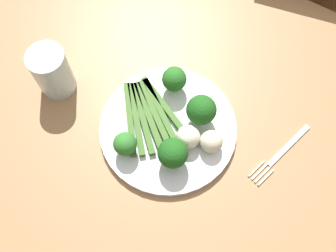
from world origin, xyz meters
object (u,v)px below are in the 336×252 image
at_px(broccoli_back, 125,144).
at_px(cauliflower_near_fork, 188,137).
at_px(water_glass, 52,72).
at_px(chair, 301,33).
at_px(plate, 168,128).
at_px(cauliflower_edge, 211,142).
at_px(broccoli_outer_edge, 173,153).
at_px(broccoli_front, 174,79).
at_px(dining_table, 185,139).
at_px(broccoli_back_right, 201,110).
at_px(fork, 280,154).
at_px(asparagus_bundle, 148,115).

distance_m(broccoli_back, cauliflower_near_fork, 0.12).
bearing_deg(water_glass, chair, -121.15).
relative_size(plate, water_glass, 2.51).
relative_size(cauliflower_edge, water_glass, 0.41).
bearing_deg(broccoli_outer_edge, water_glass, -4.43).
xyz_separation_m(plate, broccoli_front, (0.04, -0.08, 0.04)).
xyz_separation_m(dining_table, broccoli_back, (0.07, 0.12, 0.15)).
height_order(cauliflower_near_fork, cauliflower_edge, cauliflower_near_fork).
height_order(dining_table, broccoli_outer_edge, broccoli_outer_edge).
bearing_deg(broccoli_front, chair, -107.58).
relative_size(broccoli_back_right, fork, 0.44).
xyz_separation_m(broccoli_front, fork, (-0.25, 0.01, -0.05)).
relative_size(broccoli_outer_edge, broccoli_front, 1.13).
distance_m(plate, broccoli_outer_edge, 0.08).
relative_size(chair, broccoli_back_right, 12.16).
height_order(cauliflower_edge, fork, cauliflower_edge).
relative_size(plate, asparagus_bundle, 1.57).
xyz_separation_m(asparagus_bundle, fork, (-0.26, -0.07, -0.02)).
xyz_separation_m(broccoli_back_right, broccoli_front, (0.08, -0.03, -0.01)).
distance_m(dining_table, fork, 0.22).
height_order(plate, broccoli_back, broccoli_back).
bearing_deg(asparagus_bundle, water_glass, -132.46).
xyz_separation_m(dining_table, cauliflower_near_fork, (-0.03, 0.04, 0.14)).
height_order(dining_table, cauliflower_edge, cauliflower_edge).
relative_size(asparagus_bundle, broccoli_outer_edge, 2.51).
relative_size(chair, asparagus_bundle, 5.01).
height_order(cauliflower_near_fork, water_glass, water_glass).
relative_size(broccoli_outer_edge, cauliflower_edge, 1.57).
relative_size(broccoli_back_right, broccoli_front, 1.17).
xyz_separation_m(broccoli_front, cauliflower_edge, (-0.12, 0.07, -0.01)).
height_order(broccoli_back, water_glass, water_glass).
height_order(broccoli_front, cauliflower_near_fork, broccoli_front).
bearing_deg(asparagus_bundle, cauliflower_edge, 42.56).
height_order(chair, water_glass, water_glass).
distance_m(asparagus_bundle, broccoli_back, 0.09).
bearing_deg(cauliflower_edge, broccoli_back, 34.30).
bearing_deg(fork, asparagus_bundle, -59.38).
xyz_separation_m(plate, cauliflower_near_fork, (-0.05, 0.01, 0.03)).
bearing_deg(broccoli_back, broccoli_front, -92.86).
distance_m(chair, broccoli_back, 0.76).
bearing_deg(dining_table, cauliflower_near_fork, 119.48).
distance_m(plate, cauliflower_edge, 0.10).
height_order(plate, broccoli_back_right, broccoli_back_right).
bearing_deg(broccoli_outer_edge, dining_table, -77.81).
bearing_deg(water_glass, plate, -172.81).
bearing_deg(broccoli_front, broccoli_outer_edge, 119.93).
bearing_deg(dining_table, cauliflower_edge, 155.70).
distance_m(broccoli_back_right, broccoli_back, 0.16).
xyz_separation_m(chair, plate, (0.13, 0.59, 0.28)).
xyz_separation_m(cauliflower_edge, water_glass, (0.34, 0.04, 0.02)).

